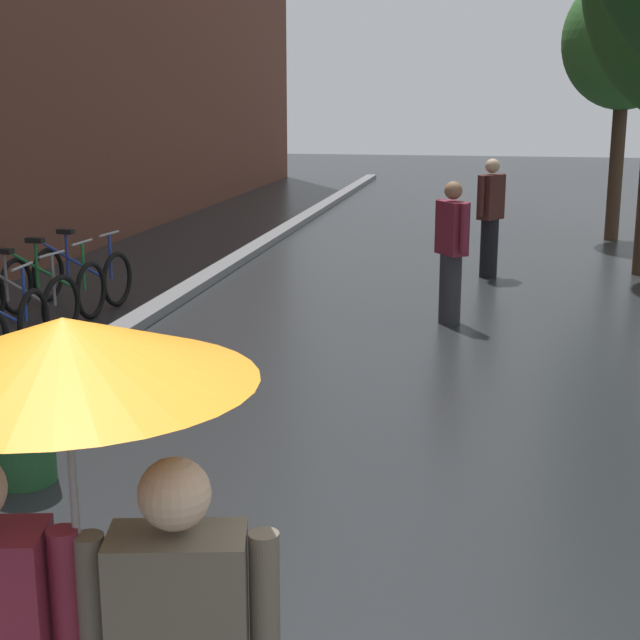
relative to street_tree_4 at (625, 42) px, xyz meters
The scene contains 9 objects.
kerb_strip 9.16m from the street_tree_4, 136.93° to the right, with size 0.30×36.00×0.12m, color slate.
street_tree_4 is the anchor object (origin of this frame).
parked_bicycle_6 11.67m from the street_tree_4, 130.69° to the right, with size 1.17×0.85×0.96m.
parked_bicycle_7 11.12m from the street_tree_4, 133.73° to the right, with size 1.13×0.78×0.96m.
parked_bicycle_8 10.59m from the street_tree_4, 136.50° to the right, with size 1.16×0.83×0.96m.
couple_under_umbrella 16.22m from the street_tree_4, 101.52° to the right, with size 1.14×1.07×2.06m.
litter_bin 13.83m from the street_tree_4, 112.96° to the right, with size 0.44×0.44×0.85m, color #1E4C28.
pedestrian_walking_midground 8.06m from the street_tree_4, 109.97° to the right, with size 0.41×0.50×1.68m.
pedestrian_walking_far 5.39m from the street_tree_4, 117.91° to the right, with size 0.40×0.51×1.74m.
Camera 1 is at (0.93, -2.24, 2.65)m, focal length 52.46 mm.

